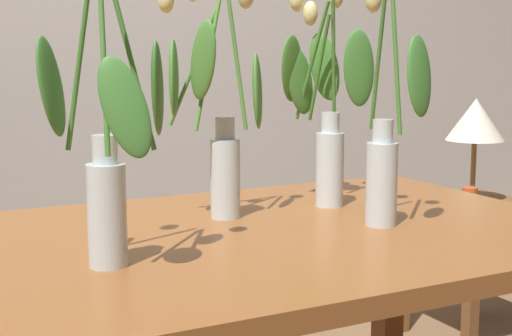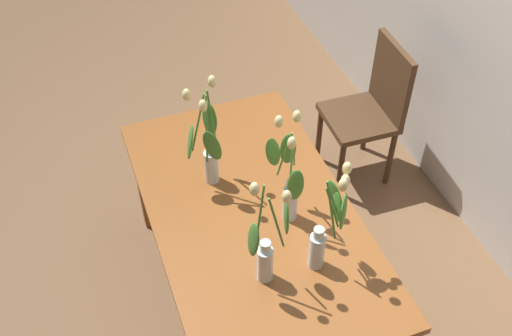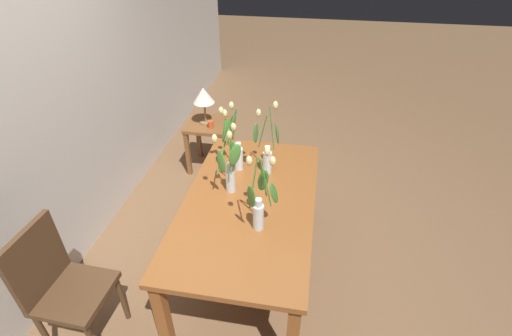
{
  "view_description": "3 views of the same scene",
  "coord_description": "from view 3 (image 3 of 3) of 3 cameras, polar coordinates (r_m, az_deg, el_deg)",
  "views": [
    {
      "loc": [
        -0.58,
        -1.3,
        1.1
      ],
      "look_at": [
        0.06,
        -0.05,
        0.88
      ],
      "focal_mm": 50.32,
      "sensor_mm": 36.0,
      "label": 1
    },
    {
      "loc": [
        1.69,
        -0.6,
        2.81
      ],
      "look_at": [
        -0.06,
        0.04,
        0.95
      ],
      "focal_mm": 41.96,
      "sensor_mm": 36.0,
      "label": 2
    },
    {
      "loc": [
        -1.91,
        -0.39,
        2.36
      ],
      "look_at": [
        0.06,
        -0.04,
        0.98
      ],
      "focal_mm": 25.56,
      "sensor_mm": 36.0,
      "label": 3
    }
  ],
  "objects": [
    {
      "name": "table_lamp",
      "position": [
        3.81,
        -8.2,
        11.05
      ],
      "size": [
        0.22,
        0.22,
        0.4
      ],
      "color": "olive",
      "rests_on": "side_table"
    },
    {
      "name": "tulip_vase_3",
      "position": [
        2.2,
        0.66,
        -5.4
      ],
      "size": [
        0.25,
        0.19,
        0.57
      ],
      "color": "silver",
      "rests_on": "dining_table"
    },
    {
      "name": "dining_chair",
      "position": [
        2.61,
        -28.28,
        -15.6
      ],
      "size": [
        0.41,
        0.41,
        0.93
      ],
      "color": "#4C331E",
      "rests_on": "ground"
    },
    {
      "name": "tulip_vase_1",
      "position": [
        2.74,
        -3.55,
        3.55
      ],
      "size": [
        0.18,
        0.16,
        0.54
      ],
      "color": "silver",
      "rests_on": "dining_table"
    },
    {
      "name": "ground_plane",
      "position": [
        3.06,
        -0.92,
        -15.75
      ],
      "size": [
        18.0,
        18.0,
        0.0
      ],
      "primitive_type": "plane",
      "color": "brown"
    },
    {
      "name": "room_wall_rear",
      "position": [
        2.84,
        -31.77,
        8.55
      ],
      "size": [
        9.0,
        0.1,
        2.7
      ],
      "primitive_type": "cube",
      "color": "beige",
      "rests_on": "ground"
    },
    {
      "name": "pillar_candle",
      "position": [
        3.83,
        -7.1,
        6.78
      ],
      "size": [
        0.06,
        0.06,
        0.07
      ],
      "primitive_type": "cylinder",
      "color": "#CC4C23",
      "rests_on": "side_table"
    },
    {
      "name": "tulip_vase_2",
      "position": [
        2.71,
        1.74,
        2.67
      ],
      "size": [
        0.12,
        0.2,
        0.59
      ],
      "color": "silver",
      "rests_on": "dining_table"
    },
    {
      "name": "tulip_vase_0",
      "position": [
        2.49,
        -4.1,
        0.02
      ],
      "size": [
        0.24,
        0.19,
        0.53
      ],
      "color": "silver",
      "rests_on": "dining_table"
    },
    {
      "name": "dining_table",
      "position": [
        2.6,
        -1.05,
        -6.59
      ],
      "size": [
        1.6,
        0.9,
        0.74
      ],
      "color": "brown",
      "rests_on": "ground"
    },
    {
      "name": "side_table",
      "position": [
        4.0,
        -7.4,
        5.49
      ],
      "size": [
        0.44,
        0.44,
        0.55
      ],
      "color": "brown",
      "rests_on": "ground"
    }
  ]
}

